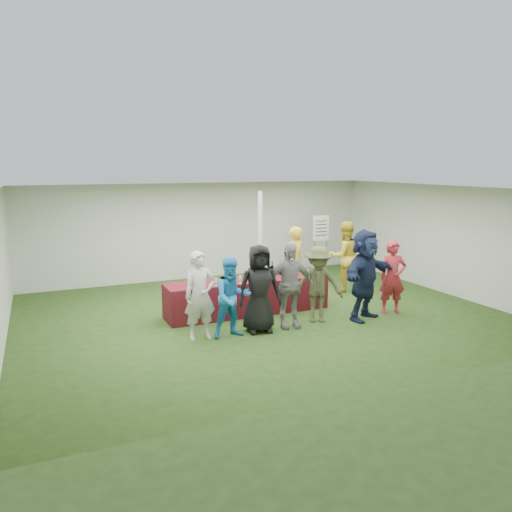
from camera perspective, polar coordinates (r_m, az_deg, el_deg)
name	(u,v)px	position (r m, az deg, el deg)	size (l,w,h in m)	color
ground	(262,314)	(10.89, 0.63, -6.68)	(60.00, 60.00, 0.00)	#284719
tent	(260,244)	(11.85, 0.46, 1.43)	(10.00, 10.00, 10.00)	white
serving_table	(248,296)	(10.91, -0.96, -4.60)	(3.60, 0.80, 0.75)	maroon
wine_bottles	(271,270)	(11.17, 1.72, -1.64)	(0.77, 0.15, 0.32)	black
wine_glasses	(236,278)	(10.42, -2.26, -2.57)	(2.74, 0.14, 0.16)	silver
water_bottle	(252,273)	(10.92, -0.48, -2.00)	(0.07, 0.07, 0.23)	silver
bar_towel	(309,272)	(11.54, 6.13, -1.83)	(0.25, 0.18, 0.03)	white
dump_bucket	(315,271)	(11.30, 6.80, -1.73)	(0.22, 0.22, 0.18)	slate
wine_list_sign	(321,233)	(14.09, 7.42, 2.65)	(0.50, 0.03, 1.80)	slate
staff_pourer	(293,263)	(11.95, 4.29, -0.82)	(0.64, 0.42, 1.76)	gold
staff_back	(344,256)	(12.88, 10.08, -0.04)	(0.87, 0.68, 1.79)	gold
customer_0	(200,296)	(9.25, -6.42, -4.52)	(0.60, 0.40, 1.66)	beige
customer_1	(232,298)	(9.34, -2.74, -4.76)	(0.74, 0.58, 1.52)	#207FC7
customer_2	(259,289)	(9.59, 0.38, -3.75)	(0.84, 0.54, 1.71)	black
customer_3	(289,285)	(9.87, 3.79, -3.37)	(1.00, 0.42, 1.71)	gray
customer_4	(318,284)	(10.28, 7.10, -3.22)	(1.02, 0.59, 1.58)	#44482A
customer_5	(365,275)	(10.58, 12.34, -2.12)	(1.76, 0.56, 1.90)	#161F3C
customer_6	(393,277)	(11.20, 15.35, -2.37)	(0.58, 0.38, 1.59)	#AA2330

